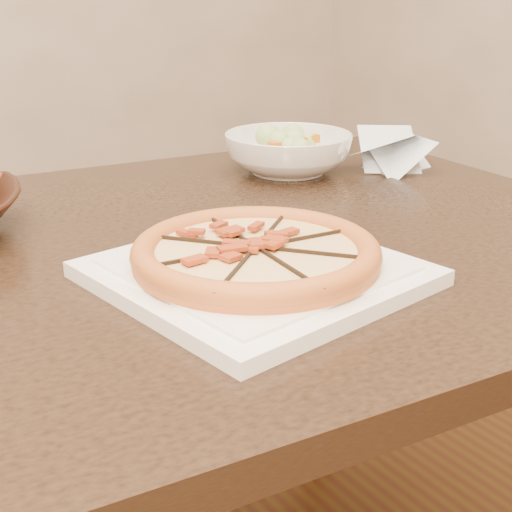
{
  "coord_description": "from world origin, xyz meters",
  "views": [
    {
      "loc": [
        -0.32,
        -0.81,
        1.06
      ],
      "look_at": [
        0.09,
        -0.19,
        0.78
      ],
      "focal_mm": 50.0,
      "sensor_mm": 36.0,
      "label": 1
    }
  ],
  "objects_px": {
    "plate": "(256,272)",
    "salad_bowl": "(288,153)",
    "pizza": "(256,253)",
    "dining_table": "(132,321)"
  },
  "relations": [
    {
      "from": "dining_table",
      "to": "plate",
      "type": "bearing_deg",
      "value": -66.35
    },
    {
      "from": "pizza",
      "to": "salad_bowl",
      "type": "xyz_separation_m",
      "value": [
        0.33,
        0.38,
        0.0
      ]
    },
    {
      "from": "salad_bowl",
      "to": "plate",
      "type": "bearing_deg",
      "value": -130.18
    },
    {
      "from": "plate",
      "to": "salad_bowl",
      "type": "height_order",
      "value": "salad_bowl"
    },
    {
      "from": "pizza",
      "to": "salad_bowl",
      "type": "distance_m",
      "value": 0.5
    },
    {
      "from": "pizza",
      "to": "salad_bowl",
      "type": "relative_size",
      "value": 1.24
    },
    {
      "from": "pizza",
      "to": "plate",
      "type": "bearing_deg",
      "value": -25.36
    },
    {
      "from": "dining_table",
      "to": "pizza",
      "type": "xyz_separation_m",
      "value": [
        0.08,
        -0.18,
        0.13
      ]
    },
    {
      "from": "plate",
      "to": "salad_bowl",
      "type": "bearing_deg",
      "value": 49.82
    },
    {
      "from": "plate",
      "to": "pizza",
      "type": "height_order",
      "value": "pizza"
    }
  ]
}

